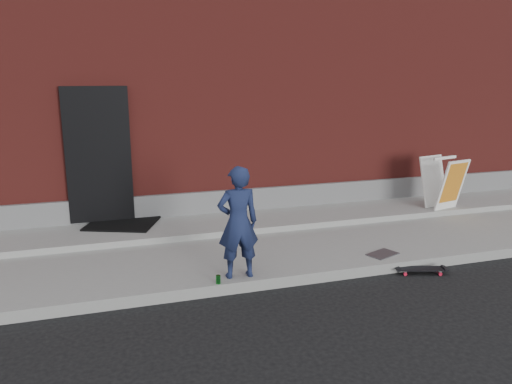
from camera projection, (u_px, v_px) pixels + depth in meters
name	position (u px, v px, depth m)	size (l,w,h in m)	color
ground	(313.00, 284.00, 6.59)	(80.00, 80.00, 0.00)	black
sidewalk	(275.00, 243.00, 7.97)	(20.00, 3.00, 0.15)	gray
apron	(258.00, 220.00, 8.78)	(20.00, 1.20, 0.10)	gray
building	(203.00, 83.00, 12.52)	(20.00, 8.10, 5.00)	maroon
child	(238.00, 222.00, 6.30)	(0.53, 0.35, 1.46)	#182245
skateboard	(421.00, 269.00, 6.93)	(0.72, 0.38, 0.08)	red
pizza_sign	(444.00, 183.00, 9.31)	(0.73, 0.81, 0.97)	white
soda_can	(218.00, 279.00, 6.23)	(0.06, 0.06, 0.11)	#187924
doormat	(122.00, 223.00, 8.37)	(1.08, 0.88, 0.03)	black
utility_plate	(383.00, 254.00, 7.25)	(0.44, 0.28, 0.01)	#55555A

